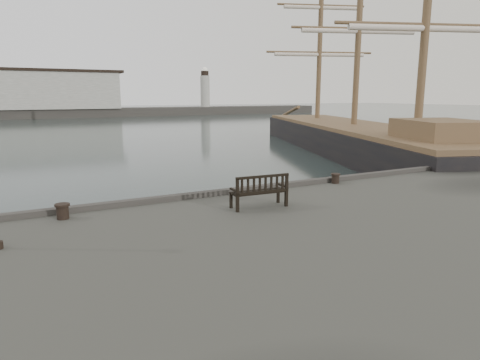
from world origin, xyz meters
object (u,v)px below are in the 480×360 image
object	(u,v)px
bollard_right	(335,178)
tall_ship_main	(353,144)
bench	(259,197)
bollard_left	(63,211)

from	to	relation	value
bollard_right	tall_ship_main	bearing A→B (deg)	45.77
bench	bollard_left	bearing A→B (deg)	168.81
bench	tall_ship_main	bearing A→B (deg)	45.39
bollard_right	tall_ship_main	xyz separation A→B (m)	(15.53, 15.96, -1.05)
tall_ship_main	bollard_left	bearing A→B (deg)	-128.04
bollard_left	tall_ship_main	xyz separation A→B (m)	(25.83, 16.25, -1.07)
bench	bollard_right	xyz separation A→B (m)	(4.64, 1.83, -0.13)
bollard_left	bollard_right	world-z (taller)	bollard_left
bollard_left	bollard_right	distance (m)	10.30
bench	bollard_left	size ratio (longest dim) A/B	4.15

